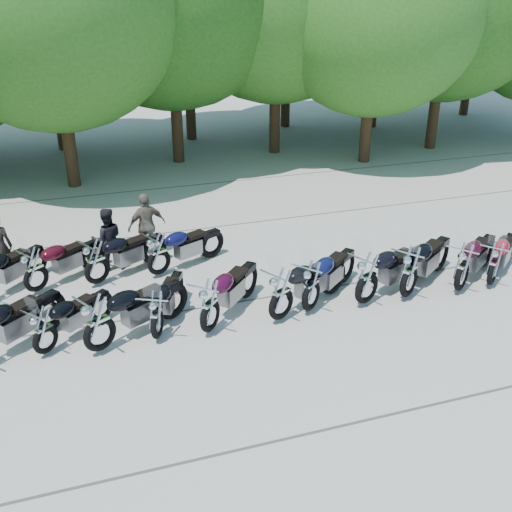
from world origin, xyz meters
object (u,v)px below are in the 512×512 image
object	(u,v)px
motorcycle_12	(35,269)
rider_1	(107,239)
motorcycle_3	(156,314)
motorcycle_7	(368,277)
motorcycle_13	(96,261)
motorcycle_2	(98,322)
motorcycle_6	(311,285)
motorcycle_9	(463,266)
rider_2	(147,226)
motorcycle_8	(410,270)
motorcycle_4	(210,304)
motorcycle_14	(158,253)
motorcycle_5	(281,293)
motorcycle_1	(44,329)
motorcycle_10	(494,262)

from	to	relation	value
motorcycle_12	rider_1	world-z (taller)	rider_1
motorcycle_3	motorcycle_7	bearing A→B (deg)	-154.88
motorcycle_13	motorcycle_2	bearing A→B (deg)	147.68
motorcycle_6	motorcycle_13	bearing A→B (deg)	18.80
motorcycle_2	motorcycle_6	xyz separation A→B (m)	(4.52, 0.18, -0.02)
motorcycle_9	rider_2	xyz separation A→B (m)	(-6.62, 4.24, 0.18)
motorcycle_8	motorcycle_6	bearing A→B (deg)	52.32
rider_1	motorcycle_2	bearing A→B (deg)	81.77
motorcycle_3	motorcycle_6	distance (m)	3.38
motorcycle_3	motorcycle_8	world-z (taller)	motorcycle_8
motorcycle_4	motorcycle_14	xyz separation A→B (m)	(-0.56, 2.90, -0.04)
motorcycle_9	motorcycle_13	bearing A→B (deg)	34.56
motorcycle_4	rider_1	world-z (taller)	rider_1
motorcycle_5	motorcycle_7	bearing A→B (deg)	-115.77
motorcycle_3	motorcycle_1	bearing A→B (deg)	22.40
motorcycle_13	motorcycle_12	bearing A→B (deg)	59.23
motorcycle_2	motorcycle_5	distance (m)	3.77
motorcycle_5	motorcycle_10	world-z (taller)	motorcycle_5
motorcycle_3	motorcycle_7	xyz separation A→B (m)	(4.68, -0.06, 0.11)
motorcycle_1	motorcycle_8	distance (m)	7.90
motorcycle_2	motorcycle_12	distance (m)	3.19
motorcycle_4	motorcycle_13	xyz separation A→B (m)	(-2.04, 2.88, -0.02)
motorcycle_10	motorcycle_13	xyz separation A→B (m)	(-8.91, 2.95, 0.03)
motorcycle_12	motorcycle_13	distance (m)	1.38
motorcycle_4	motorcycle_7	bearing A→B (deg)	-135.86
motorcycle_6	motorcycle_10	distance (m)	4.57
motorcycle_10	motorcycle_13	bearing A→B (deg)	33.09
motorcycle_2	motorcycle_3	size ratio (longest dim) A/B	1.17
motorcycle_7	motorcycle_10	xyz separation A→B (m)	(3.27, -0.11, -0.08)
motorcycle_13	motorcycle_5	bearing A→B (deg)	-157.68
motorcycle_3	motorcycle_14	bearing A→B (deg)	-74.54
motorcycle_12	motorcycle_13	bearing A→B (deg)	-127.18
motorcycle_8	rider_1	world-z (taller)	rider_1
motorcycle_12	motorcycle_6	bearing A→B (deg)	-151.10
motorcycle_3	motorcycle_13	distance (m)	2.94
motorcycle_8	motorcycle_12	size ratio (longest dim) A/B	1.13
rider_2	motorcycle_9	bearing A→B (deg)	133.05
motorcycle_10	motorcycle_7	bearing A→B (deg)	49.40
motorcycle_3	motorcycle_5	size ratio (longest dim) A/B	0.87
motorcycle_7	rider_1	size ratio (longest dim) A/B	1.58
motorcycle_2	motorcycle_8	bearing A→B (deg)	-118.77
motorcycle_2	rider_1	world-z (taller)	rider_1
motorcycle_9	rider_1	world-z (taller)	rider_1
motorcycle_9	motorcycle_12	world-z (taller)	motorcycle_9
motorcycle_4	rider_2	distance (m)	4.20
motorcycle_9	motorcycle_8	bearing A→B (deg)	49.73
motorcycle_1	rider_2	xyz separation A→B (m)	(2.60, 3.92, 0.29)
motorcycle_2	motorcycle_12	xyz separation A→B (m)	(-1.20, 2.95, -0.07)
motorcycle_3	motorcycle_14	distance (m)	2.84
motorcycle_7	rider_2	size ratio (longest dim) A/B	1.46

